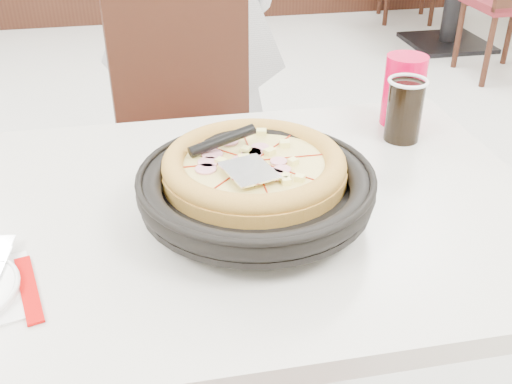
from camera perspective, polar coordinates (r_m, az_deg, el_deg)
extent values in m
plane|color=beige|center=(2.01, -8.86, -10.98)|extent=(7.00, 7.00, 0.00)
cylinder|color=black|center=(1.07, 0.69, -0.80)|extent=(0.13, 0.13, 0.04)
cylinder|color=black|center=(1.04, 0.00, -0.38)|extent=(0.44, 0.44, 0.01)
cylinder|color=gold|center=(1.08, -0.18, 1.97)|extent=(0.37, 0.37, 0.02)
cube|color=white|center=(1.01, -0.66, 2.09)|extent=(0.10, 0.11, 0.00)
cylinder|color=black|center=(1.34, 13.94, 7.43)|extent=(0.08, 0.08, 0.13)
cylinder|color=red|center=(1.42, 13.87, 9.38)|extent=(0.10, 0.10, 0.16)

